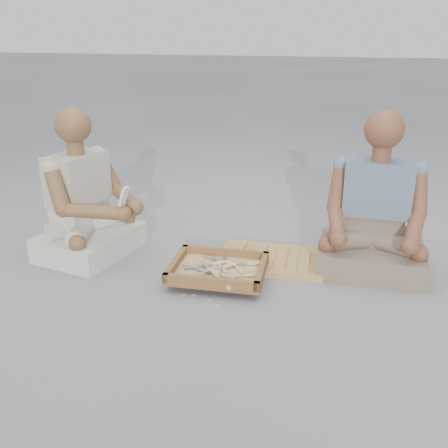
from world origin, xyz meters
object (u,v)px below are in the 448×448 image
at_px(tool_tray, 218,270).
at_px(craftsman, 86,207).
at_px(carved_panel, 271,260).
at_px(companion, 374,220).

bearing_deg(tool_tray, craftsman, 175.83).
height_order(carved_panel, tool_tray, tool_tray).
bearing_deg(craftsman, companion, 107.94).
height_order(tool_tray, craftsman, craftsman).
bearing_deg(tool_tray, companion, 30.24).
relative_size(carved_panel, companion, 0.68).
distance_m(tool_tray, companion, 0.86).
relative_size(tool_tray, companion, 0.63).
relative_size(craftsman, companion, 0.98).
height_order(carved_panel, craftsman, craftsman).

